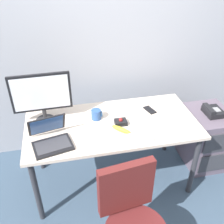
{
  "coord_description": "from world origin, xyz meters",
  "views": [
    {
      "loc": [
        -0.41,
        -1.9,
        2.16
      ],
      "look_at": [
        0.0,
        0.0,
        0.87
      ],
      "focal_mm": 41.6,
      "sensor_mm": 36.0,
      "label": 1
    }
  ],
  "objects_px": {
    "file_cabinet": "(206,138)",
    "monitor_main": "(41,95)",
    "laptop": "(51,138)",
    "coffee_mug": "(96,114)",
    "desk_phone": "(213,111)",
    "cell_phone": "(150,110)",
    "keyboard": "(129,140)",
    "trackball_mouse": "(121,122)",
    "banana": "(121,129)"
  },
  "relations": [
    {
      "from": "keyboard",
      "to": "coffee_mug",
      "type": "distance_m",
      "value": 0.44
    },
    {
      "from": "monitor_main",
      "to": "banana",
      "type": "bearing_deg",
      "value": -25.11
    },
    {
      "from": "desk_phone",
      "to": "keyboard",
      "type": "xyz_separation_m",
      "value": [
        -0.99,
        -0.34,
        0.07
      ]
    },
    {
      "from": "file_cabinet",
      "to": "coffee_mug",
      "type": "bearing_deg",
      "value": 178.85
    },
    {
      "from": "file_cabinet",
      "to": "desk_phone",
      "type": "xyz_separation_m",
      "value": [
        -0.01,
        -0.02,
        0.36
      ]
    },
    {
      "from": "keyboard",
      "to": "desk_phone",
      "type": "bearing_deg",
      "value": 18.9
    },
    {
      "from": "file_cabinet",
      "to": "banana",
      "type": "distance_m",
      "value": 1.14
    },
    {
      "from": "keyboard",
      "to": "laptop",
      "type": "bearing_deg",
      "value": 170.06
    },
    {
      "from": "keyboard",
      "to": "file_cabinet",
      "type": "bearing_deg",
      "value": 19.6
    },
    {
      "from": "monitor_main",
      "to": "cell_phone",
      "type": "bearing_deg",
      "value": -2.12
    },
    {
      "from": "laptop",
      "to": "coffee_mug",
      "type": "height_order",
      "value": "laptop"
    },
    {
      "from": "trackball_mouse",
      "to": "cell_phone",
      "type": "bearing_deg",
      "value": 25.82
    },
    {
      "from": "file_cabinet",
      "to": "trackball_mouse",
      "type": "bearing_deg",
      "value": -173.93
    },
    {
      "from": "coffee_mug",
      "to": "banana",
      "type": "height_order",
      "value": "coffee_mug"
    },
    {
      "from": "coffee_mug",
      "to": "banana",
      "type": "bearing_deg",
      "value": -52.71
    },
    {
      "from": "file_cabinet",
      "to": "cell_phone",
      "type": "relative_size",
      "value": 4.61
    },
    {
      "from": "cell_phone",
      "to": "banana",
      "type": "height_order",
      "value": "banana"
    },
    {
      "from": "coffee_mug",
      "to": "cell_phone",
      "type": "bearing_deg",
      "value": 3.33
    },
    {
      "from": "trackball_mouse",
      "to": "coffee_mug",
      "type": "relative_size",
      "value": 1.08
    },
    {
      "from": "monitor_main",
      "to": "banana",
      "type": "xyz_separation_m",
      "value": [
        0.65,
        -0.31,
        -0.25
      ]
    },
    {
      "from": "desk_phone",
      "to": "monitor_main",
      "type": "bearing_deg",
      "value": 176.25
    },
    {
      "from": "file_cabinet",
      "to": "monitor_main",
      "type": "height_order",
      "value": "monitor_main"
    },
    {
      "from": "monitor_main",
      "to": "keyboard",
      "type": "distance_m",
      "value": 0.86
    },
    {
      "from": "coffee_mug",
      "to": "cell_phone",
      "type": "relative_size",
      "value": 0.72
    },
    {
      "from": "coffee_mug",
      "to": "banana",
      "type": "xyz_separation_m",
      "value": [
        0.18,
        -0.24,
        -0.03
      ]
    },
    {
      "from": "keyboard",
      "to": "trackball_mouse",
      "type": "distance_m",
      "value": 0.25
    },
    {
      "from": "trackball_mouse",
      "to": "coffee_mug",
      "type": "bearing_deg",
      "value": 147.11
    },
    {
      "from": "desk_phone",
      "to": "cell_phone",
      "type": "xyz_separation_m",
      "value": [
        -0.66,
        0.07,
        0.06
      ]
    },
    {
      "from": "laptop",
      "to": "trackball_mouse",
      "type": "relative_size",
      "value": 3.41
    },
    {
      "from": "desk_phone",
      "to": "banana",
      "type": "distance_m",
      "value": 1.04
    },
    {
      "from": "file_cabinet",
      "to": "laptop",
      "type": "distance_m",
      "value": 1.72
    },
    {
      "from": "keyboard",
      "to": "laptop",
      "type": "relative_size",
      "value": 1.11
    },
    {
      "from": "keyboard",
      "to": "cell_phone",
      "type": "bearing_deg",
      "value": 51.34
    },
    {
      "from": "desk_phone",
      "to": "banana",
      "type": "relative_size",
      "value": 1.05
    },
    {
      "from": "keyboard",
      "to": "banana",
      "type": "bearing_deg",
      "value": 102.0
    },
    {
      "from": "desk_phone",
      "to": "keyboard",
      "type": "distance_m",
      "value": 1.05
    },
    {
      "from": "monitor_main",
      "to": "trackball_mouse",
      "type": "height_order",
      "value": "monitor_main"
    },
    {
      "from": "file_cabinet",
      "to": "laptop",
      "type": "relative_size",
      "value": 1.74
    },
    {
      "from": "file_cabinet",
      "to": "desk_phone",
      "type": "height_order",
      "value": "desk_phone"
    },
    {
      "from": "trackball_mouse",
      "to": "cell_phone",
      "type": "relative_size",
      "value": 0.77
    },
    {
      "from": "laptop",
      "to": "banana",
      "type": "relative_size",
      "value": 1.97
    },
    {
      "from": "trackball_mouse",
      "to": "coffee_mug",
      "type": "distance_m",
      "value": 0.24
    },
    {
      "from": "banana",
      "to": "keyboard",
      "type": "bearing_deg",
      "value": -78.0
    },
    {
      "from": "file_cabinet",
      "to": "keyboard",
      "type": "distance_m",
      "value": 1.15
    },
    {
      "from": "file_cabinet",
      "to": "cell_phone",
      "type": "bearing_deg",
      "value": 175.23
    },
    {
      "from": "monitor_main",
      "to": "cell_phone",
      "type": "xyz_separation_m",
      "value": [
        1.01,
        -0.04,
        -0.27
      ]
    },
    {
      "from": "cell_phone",
      "to": "keyboard",
      "type": "bearing_deg",
      "value": -146.28
    },
    {
      "from": "keyboard",
      "to": "cell_phone",
      "type": "relative_size",
      "value": 2.92
    },
    {
      "from": "monitor_main",
      "to": "coffee_mug",
      "type": "distance_m",
      "value": 0.53
    },
    {
      "from": "trackball_mouse",
      "to": "coffee_mug",
      "type": "height_order",
      "value": "coffee_mug"
    }
  ]
}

